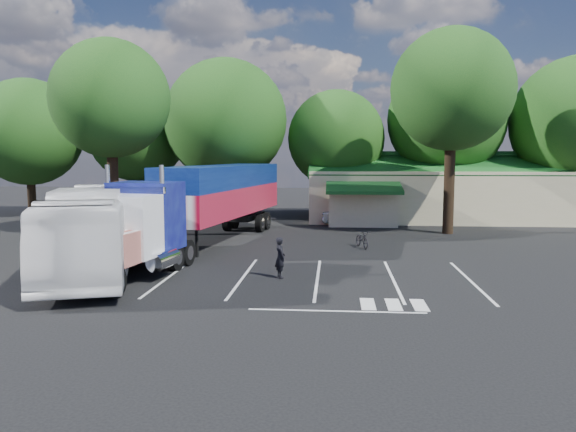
# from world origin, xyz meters

# --- Properties ---
(ground) EXTENTS (120.00, 120.00, 0.00)m
(ground) POSITION_xyz_m (0.00, 0.00, 0.00)
(ground) COLOR black
(ground) RESTS_ON ground
(event_hall) EXTENTS (24.20, 14.12, 5.55)m
(event_hall) POSITION_xyz_m (13.74, 17.81, 2.21)
(event_hall) COLOR beige
(event_hall) RESTS_ON ground
(tree_row_a) EXTENTS (9.00, 9.00, 11.68)m
(tree_row_a) POSITION_xyz_m (-22.00, 16.50, 7.16)
(tree_row_a) COLOR black
(tree_row_a) RESTS_ON ground
(tree_row_b) EXTENTS (8.40, 8.40, 11.35)m
(tree_row_b) POSITION_xyz_m (-13.00, 17.80, 7.13)
(tree_row_b) COLOR black
(tree_row_b) RESTS_ON ground
(tree_row_c) EXTENTS (10.00, 10.00, 13.05)m
(tree_row_c) POSITION_xyz_m (-5.00, 16.20, 8.04)
(tree_row_c) COLOR black
(tree_row_c) RESTS_ON ground
(tree_row_d) EXTENTS (8.00, 8.00, 10.60)m
(tree_row_d) POSITION_xyz_m (4.00, 17.50, 6.58)
(tree_row_d) COLOR black
(tree_row_d) RESTS_ON ground
(tree_row_e) EXTENTS (9.60, 9.60, 12.90)m
(tree_row_e) POSITION_xyz_m (13.00, 18.00, 8.09)
(tree_row_e) COLOR black
(tree_row_e) RESTS_ON ground
(tree_near_left) EXTENTS (7.60, 7.60, 12.65)m
(tree_near_left) POSITION_xyz_m (-10.50, 6.00, 8.81)
(tree_near_left) COLOR black
(tree_near_left) RESTS_ON ground
(tree_near_right) EXTENTS (8.00, 8.00, 13.50)m
(tree_near_right) POSITION_xyz_m (11.50, 8.50, 9.46)
(tree_near_right) COLOR black
(tree_near_right) RESTS_ON ground
(semi_truck) EXTENTS (6.57, 23.20, 4.83)m
(semi_truck) POSITION_xyz_m (-3.43, 1.63, 2.73)
(semi_truck) COLOR black
(semi_truck) RESTS_ON ground
(woman) EXTENTS (0.65, 0.76, 1.76)m
(woman) POSITION_xyz_m (1.60, -6.00, 0.88)
(woman) COLOR black
(woman) RESTS_ON ground
(bicycle) EXTENTS (1.16, 1.97, 0.98)m
(bicycle) POSITION_xyz_m (5.50, 2.32, 0.49)
(bicycle) COLOR black
(bicycle) RESTS_ON ground
(tour_bus) EXTENTS (7.29, 13.90, 3.79)m
(tour_bus) POSITION_xyz_m (-7.00, -5.28, 1.89)
(tour_bus) COLOR silver
(tour_bus) RESTS_ON ground
(silver_sedan) EXTENTS (4.08, 1.52, 1.33)m
(silver_sedan) POSITION_xyz_m (5.00, 12.54, 0.67)
(silver_sedan) COLOR #9D9EA4
(silver_sedan) RESTS_ON ground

